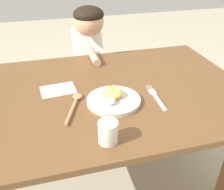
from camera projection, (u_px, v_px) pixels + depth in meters
The scene contains 8 objects.
ground_plane at pixel (112, 185), 1.52m from camera, with size 8.00×8.00×0.00m, color #B6AB91.
dining_table at pixel (112, 112), 1.24m from camera, with size 1.27×0.89×0.67m.
plate at pixel (113, 99), 1.07m from camera, with size 0.23×0.23×0.06m.
fork at pixel (156, 97), 1.10m from camera, with size 0.03×0.21×0.01m.
spoon at pixel (75, 104), 1.05m from camera, with size 0.11×0.22×0.02m.
drinking_cup at pixel (108, 132), 0.84m from camera, with size 0.07×0.07×0.08m, color silver.
person at pixel (89, 66), 1.69m from camera, with size 0.18×0.43×0.96m.
napkin at pixel (58, 90), 1.16m from camera, with size 0.16×0.11×0.00m, color white.
Camera 1 is at (-0.26, -0.98, 1.26)m, focal length 40.08 mm.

